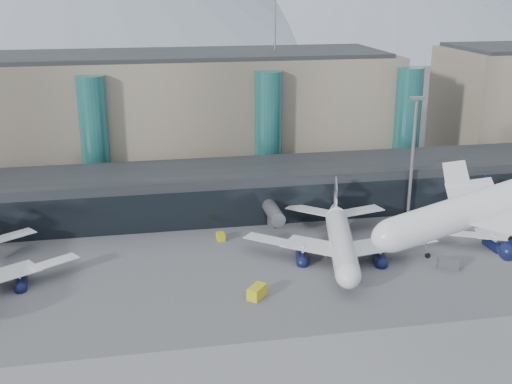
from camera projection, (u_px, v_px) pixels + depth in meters
ground at (344, 353)px, 86.12m from camera, size 900.00×900.00×0.00m
concourse at (261, 189)px, 138.44m from camera, size 170.00×27.00×10.00m
terminal_main at (138, 116)px, 160.85m from camera, size 130.00×30.00×31.00m
teal_towers at (184, 134)px, 148.15m from camera, size 116.40×19.40×46.00m
lightmast_mid at (413, 151)px, 131.74m from camera, size 3.00×1.20×25.60m
jet_parked_mid at (340, 230)px, 116.75m from camera, size 36.10×37.16×11.94m
veh_b at (221, 237)px, 123.81m from camera, size 1.58×2.41×1.34m
veh_c at (448, 263)px, 111.41m from camera, size 3.95×2.89×1.97m
veh_d at (484, 228)px, 127.62m from camera, size 2.33×3.30×1.70m
veh_g at (394, 241)px, 121.64m from camera, size 2.52×2.41×1.29m
veh_h at (257, 292)px, 101.12m from camera, size 3.65×3.89×1.94m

